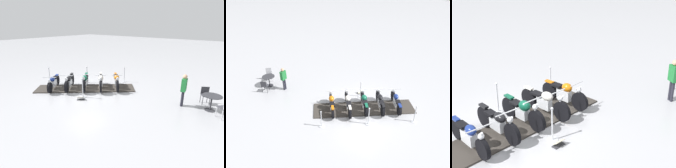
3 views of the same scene
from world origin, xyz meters
TOP-DOWN VIEW (x-y plane):
  - ground_plane at (0.00, 0.00)m, footprint 80.00×80.00m
  - display_platform at (0.00, 0.00)m, footprint 5.58×5.08m
  - motorcycle_navy at (1.48, 1.31)m, footprint 1.41×1.75m
  - motorcycle_black at (0.73, 0.67)m, footprint 1.47×1.82m
  - motorcycle_forest at (-0.02, 0.02)m, footprint 1.45×1.73m
  - motorcycle_cream at (-0.77, -0.62)m, footprint 1.64×1.83m
  - motorcycle_copper at (-1.51, -1.27)m, footprint 1.55×1.68m
  - stanchion_left_rear at (-1.08, -2.75)m, footprint 0.31×0.31m
  - stanchion_right_mid at (-0.90, 1.04)m, footprint 0.35×0.35m
  - stanchion_left_mid at (0.90, -1.04)m, footprint 0.34×0.34m
  - info_placard at (-1.06, 1.36)m, footprint 0.43×0.41m
  - bystander_person at (-5.62, -1.32)m, footprint 0.27×0.43m

SIDE VIEW (x-z plane):
  - ground_plane at x=0.00m, z-range 0.00..0.00m
  - display_platform at x=0.00m, z-range 0.00..0.06m
  - info_placard at x=-1.06m, z-range -0.04..0.16m
  - stanchion_right_mid at x=-0.90m, z-range -0.22..0.91m
  - stanchion_left_rear at x=-1.08m, z-range -0.17..0.88m
  - stanchion_left_mid at x=0.90m, z-range -0.21..0.92m
  - motorcycle_navy at x=1.48m, z-range 0.01..0.93m
  - motorcycle_black at x=0.73m, z-range -0.01..1.01m
  - motorcycle_copper at x=-1.51m, z-range 0.01..1.02m
  - motorcycle_forest at x=-0.02m, z-range 0.00..1.04m
  - motorcycle_cream at x=-0.77m, z-range 0.01..1.04m
  - bystander_person at x=-5.62m, z-range 0.16..1.80m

